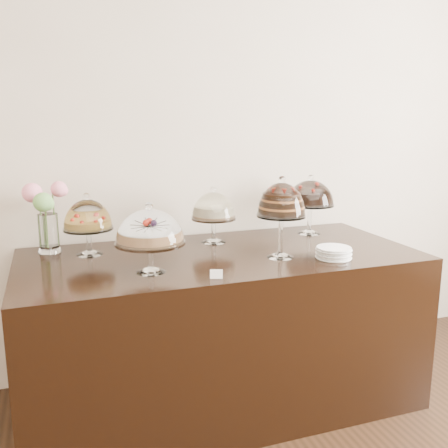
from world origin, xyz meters
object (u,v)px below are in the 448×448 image
object	(u,v)px
cake_stand_cheesecake	(214,208)
flower_vase	(45,212)
plate_stack	(334,253)
cake_stand_fruit_tart	(88,218)
cake_stand_sugar_sponge	(150,230)
display_counter	(221,328)
cake_stand_choco_layer	(281,203)
cake_stand_dark_choco	(310,195)

from	to	relation	value
cake_stand_cheesecake	flower_vase	distance (m)	0.96
cake_stand_cheesecake	plate_stack	bearing A→B (deg)	-47.82
cake_stand_fruit_tart	cake_stand_sugar_sponge	bearing A→B (deg)	-59.14
display_counter	plate_stack	size ratio (longest dim) A/B	11.62
cake_stand_sugar_sponge	cake_stand_choco_layer	xyz separation A→B (m)	(0.72, 0.03, 0.09)
cake_stand_fruit_tart	flower_vase	world-z (taller)	flower_vase
cake_stand_cheesecake	cake_stand_choco_layer	bearing A→B (deg)	-61.08
cake_stand_cheesecake	plate_stack	world-z (taller)	cake_stand_cheesecake
cake_stand_cheesecake	plate_stack	xyz separation A→B (m)	(0.50, -0.55, -0.18)
cake_stand_sugar_sponge	cake_stand_choco_layer	distance (m)	0.73
cake_stand_sugar_sponge	display_counter	bearing A→B (deg)	25.35
display_counter	cake_stand_sugar_sponge	bearing A→B (deg)	-154.65
cake_stand_dark_choco	cake_stand_choco_layer	bearing A→B (deg)	-133.31
cake_stand_cheesecake	plate_stack	size ratio (longest dim) A/B	1.82
flower_vase	cake_stand_dark_choco	bearing A→B (deg)	-2.32
display_counter	cake_stand_choco_layer	bearing A→B (deg)	-31.85
cake_stand_dark_choco	flower_vase	world-z (taller)	flower_vase
cake_stand_choco_layer	flower_vase	distance (m)	1.31
cake_stand_cheesecake	display_counter	bearing A→B (deg)	-99.14
cake_stand_choco_layer	cake_stand_fruit_tart	bearing A→B (deg)	157.67
cake_stand_choco_layer	cake_stand_dark_choco	size ratio (longest dim) A/B	1.15
cake_stand_dark_choco	cake_stand_fruit_tart	world-z (taller)	cake_stand_dark_choco
cake_stand_choco_layer	cake_stand_fruit_tart	world-z (taller)	cake_stand_choco_layer
cake_stand_sugar_sponge	plate_stack	distance (m)	1.00
cake_stand_cheesecake	flower_vase	size ratio (longest dim) A/B	0.86
cake_stand_sugar_sponge	cake_stand_fruit_tart	world-z (taller)	cake_stand_sugar_sponge
display_counter	cake_stand_cheesecake	size ratio (longest dim) A/B	6.37
cake_stand_dark_choco	flower_vase	bearing A→B (deg)	177.68
display_counter	cake_stand_dark_choco	bearing A→B (deg)	21.42
cake_stand_choco_layer	cake_stand_cheesecake	size ratio (longest dim) A/B	1.29
cake_stand_cheesecake	flower_vase	bearing A→B (deg)	174.96
cake_stand_sugar_sponge	cake_stand_dark_choco	bearing A→B (deg)	22.95
flower_vase	cake_stand_choco_layer	bearing A→B (deg)	-23.43
cake_stand_choco_layer	cake_stand_cheesecake	distance (m)	0.50
cake_stand_sugar_sponge	flower_vase	xyz separation A→B (m)	(-0.48, 0.55, 0.02)
cake_stand_cheesecake	cake_stand_dark_choco	world-z (taller)	cake_stand_dark_choco
display_counter	cake_stand_sugar_sponge	distance (m)	0.82
flower_vase	cake_stand_sugar_sponge	bearing A→B (deg)	-49.06
display_counter	cake_stand_cheesecake	bearing A→B (deg)	80.86
cake_stand_dark_choco	cake_stand_fruit_tart	xyz separation A→B (m)	(-1.41, -0.05, -0.04)
cake_stand_fruit_tart	display_counter	bearing A→B (deg)	-18.04
display_counter	cake_stand_choco_layer	distance (m)	0.82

